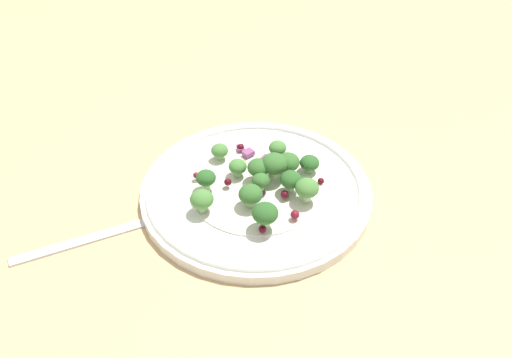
{
  "coord_description": "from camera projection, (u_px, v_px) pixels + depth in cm",
  "views": [
    {
      "loc": [
        55.43,
        4.63,
        47.92
      ],
      "look_at": [
        2.59,
        2.18,
        2.7
      ],
      "focal_mm": 43.91,
      "sensor_mm": 36.0,
      "label": 1
    }
  ],
  "objects": [
    {
      "name": "cranberry_0",
      "position": [
        263.0,
        229.0,
        0.65
      ],
      "size": [
        0.82,
        0.82,
        0.82
      ],
      "primitive_type": "sphere",
      "color": "#4C0A14",
      "rests_on": "plate"
    },
    {
      "name": "dressing_pool",
      "position": [
        256.0,
        188.0,
        0.71
      ],
      "size": [
        15.14,
        15.14,
        0.2
      ],
      "primitive_type": "cylinder",
      "color": "white",
      "rests_on": "plate"
    },
    {
      "name": "cranberry_4",
      "position": [
        196.0,
        175.0,
        0.71
      ],
      "size": [
        0.73,
        0.73,
        0.73
      ],
      "primitive_type": "sphere",
      "color": "maroon",
      "rests_on": "plate"
    },
    {
      "name": "onion_bit_1",
      "position": [
        266.0,
        158.0,
        0.74
      ],
      "size": [
        1.27,
        1.27,
        0.53
      ],
      "primitive_type": "cube",
      "rotation": [
        0.0,
        0.0,
        1.05
      ],
      "color": "#934C84",
      "rests_on": "plate"
    },
    {
      "name": "broccoli_floret_3",
      "position": [
        251.0,
        195.0,
        0.67
      ],
      "size": [
        2.63,
        2.63,
        2.66
      ],
      "color": "#9EC684",
      "rests_on": "plate"
    },
    {
      "name": "fork",
      "position": [
        110.0,
        232.0,
        0.67
      ],
      "size": [
        9.99,
        17.42,
        0.5
      ],
      "color": "silver",
      "rests_on": "ground_plane"
    },
    {
      "name": "broccoli_floret_8",
      "position": [
        288.0,
        164.0,
        0.71
      ],
      "size": [
        2.67,
        2.67,
        2.7
      ],
      "color": "#9EC684",
      "rests_on": "plate"
    },
    {
      "name": "broccoli_floret_0",
      "position": [
        234.0,
        167.0,
        0.71
      ],
      "size": [
        2.09,
        2.09,
        2.11
      ],
      "color": "#8EB77A",
      "rests_on": "plate"
    },
    {
      "name": "cranberry_2",
      "position": [
        243.0,
        148.0,
        0.75
      ],
      "size": [
        0.91,
        0.91,
        0.91
      ],
      "primitive_type": "sphere",
      "color": "#4C0A14",
      "rests_on": "plate"
    },
    {
      "name": "broccoli_floret_2",
      "position": [
        265.0,
        214.0,
        0.64
      ],
      "size": [
        2.75,
        2.75,
        2.78
      ],
      "color": "#8EB77A",
      "rests_on": "plate"
    },
    {
      "name": "broccoli_floret_12",
      "position": [
        274.0,
        164.0,
        0.7
      ],
      "size": [
        2.96,
        2.96,
        3.0
      ],
      "color": "#ADD18E",
      "rests_on": "plate"
    },
    {
      "name": "onion_bit_2",
      "position": [
        290.0,
        168.0,
        0.72
      ],
      "size": [
        1.13,
        1.14,
        0.37
      ],
      "primitive_type": "cube",
      "rotation": [
        0.0,
        0.0,
        2.11
      ],
      "color": "#934C84",
      "rests_on": "plate"
    },
    {
      "name": "broccoli_floret_7",
      "position": [
        291.0,
        180.0,
        0.69
      ],
      "size": [
        2.39,
        2.39,
        2.42
      ],
      "color": "#9EC684",
      "rests_on": "plate"
    },
    {
      "name": "onion_bit_4",
      "position": [
        248.0,
        153.0,
        0.75
      ],
      "size": [
        1.59,
        1.6,
        0.59
      ],
      "primitive_type": "cube",
      "rotation": [
        0.0,
        0.0,
        2.33
      ],
      "color": "#934C84",
      "rests_on": "plate"
    },
    {
      "name": "cranberry_5",
      "position": [
        321.0,
        181.0,
        0.71
      ],
      "size": [
        0.74,
        0.74,
        0.74
      ],
      "primitive_type": "sphere",
      "color": "#4C0A14",
      "rests_on": "plate"
    },
    {
      "name": "plate",
      "position": [
        256.0,
        191.0,
        0.71
      ],
      "size": [
        26.11,
        26.11,
        1.7
      ],
      "color": "white",
      "rests_on": "ground_plane"
    },
    {
      "name": "ground_plane",
      "position": [
        239.0,
        188.0,
        0.74
      ],
      "size": [
        180.0,
        180.0,
        2.0
      ],
      "primitive_type": "cube",
      "color": "tan"
    },
    {
      "name": "broccoli_floret_6",
      "position": [
        202.0,
        200.0,
        0.66
      ],
      "size": [
        2.53,
        2.53,
        2.56
      ],
      "color": "#9EC684",
      "rests_on": "plate"
    },
    {
      "name": "onion_bit_0",
      "position": [
        242.0,
        148.0,
        0.75
      ],
      "size": [
        1.39,
        1.15,
        0.38
      ],
      "primitive_type": "cube",
      "rotation": [
        0.0,
        0.0,
        1.83
      ],
      "color": "#843D75",
      "rests_on": "plate"
    },
    {
      "name": "cranberry_3",
      "position": [
        285.0,
        194.0,
        0.68
      ],
      "size": [
        0.93,
        0.93,
        0.93
      ],
      "primitive_type": "sphere",
      "color": "#4C0A14",
      "rests_on": "plate"
    },
    {
      "name": "broccoli_floret_11",
      "position": [
        206.0,
        178.0,
        0.69
      ],
      "size": [
        2.22,
        2.22,
        2.25
      ],
      "color": "#9EC684",
      "rests_on": "plate"
    },
    {
      "name": "broccoli_floret_1",
      "position": [
        307.0,
        188.0,
        0.67
      ],
      "size": [
        2.61,
        2.61,
        2.65
      ],
      "color": "#ADD18E",
      "rests_on": "plate"
    },
    {
      "name": "broccoli_floret_5",
      "position": [
        310.0,
        163.0,
        0.72
      ],
      "size": [
        2.25,
        2.25,
        2.28
      ],
      "color": "#ADD18E",
      "rests_on": "plate"
    },
    {
      "name": "broccoli_floret_4",
      "position": [
        220.0,
        151.0,
        0.74
      ],
      "size": [
        2.02,
        2.02,
        2.04
      ],
      "color": "#9EC684",
      "rests_on": "plate"
    },
    {
      "name": "broccoli_floret_13",
      "position": [
        261.0,
        181.0,
        0.69
      ],
      "size": [
        2.01,
        2.01,
        2.03
      ],
      "color": "#9EC684",
      "rests_on": "plate"
    },
    {
      "name": "cranberry_1",
      "position": [
        228.0,
        182.0,
        0.7
      ],
      "size": [
        0.84,
        0.84,
        0.84
      ],
      "primitive_type": "sphere",
      "color": "#4C0A14",
      "rests_on": "plate"
    },
    {
      "name": "broccoli_floret_10",
      "position": [
        278.0,
        148.0,
        0.74
      ],
      "size": [
        2.1,
        2.1,
        2.13
      ],
      "color": "#ADD18E",
      "rests_on": "plate"
    },
    {
      "name": "cranberry_6",
      "position": [
        295.0,
        215.0,
        0.66
      ],
      "size": [
        0.98,
        0.98,
        0.98
      ],
      "primitive_type": "sphere",
      "color": "maroon",
      "rests_on": "plate"
    },
    {
      "name": "onion_bit_3",
      "position": [
        261.0,
        194.0,
        0.7
      ],
      "size": [
        1.13,
        1.14,
        0.32
      ],
      "primitive_type": "cube",
      "rotation": [
        0.0,
        0.0,
        1.28
      ],
      "color": "#843D75",
      "rests_on": "plate"
    },
    {
      "name": "broccoli_floret_9",
      "position": [
        258.0,
        168.0,
        0.7
      ],
      "size": [
        2.51,
        2.51,
        2.54
      ],
      "color": "#9EC684",
      "rests_on": "plate"
    }
  ]
}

